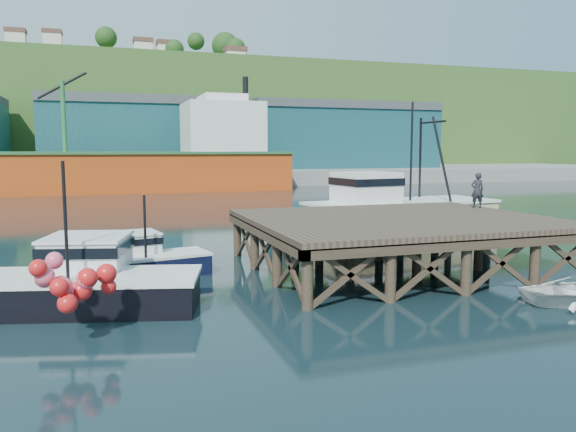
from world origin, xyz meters
name	(u,v)px	position (x,y,z in m)	size (l,w,h in m)	color
ground	(270,277)	(0.00, 0.00, 0.00)	(300.00, 300.00, 0.00)	black
wharf	(400,222)	(5.50, -0.19, 1.94)	(12.00, 10.00, 2.62)	brown
far_quay	(144,174)	(0.00, 70.00, 1.00)	(160.00, 40.00, 2.00)	gray
warehouse_mid	(145,138)	(0.00, 65.00, 6.50)	(28.00, 16.00, 9.00)	#1B5958
warehouse_right	(334,140)	(30.00, 65.00, 6.50)	(30.00, 16.00, 9.00)	#1B5958
cargo_ship	(80,163)	(-8.46, 48.00, 3.31)	(55.50, 10.00, 13.75)	#C64412
hillside	(132,119)	(0.00, 100.00, 11.00)	(220.00, 50.00, 22.00)	#2D511E
boat_navy	(141,259)	(-4.74, 1.73, 0.64)	(5.39, 3.33, 3.20)	black
boat_black	(80,281)	(-6.82, -2.20, 0.84)	(7.84, 6.50, 4.57)	black
trawler	(398,207)	(10.11, 8.14, 1.56)	(11.78, 5.54, 7.59)	beige
dockworker	(477,190)	(10.90, 2.06, 2.96)	(0.61, 0.40, 1.67)	black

